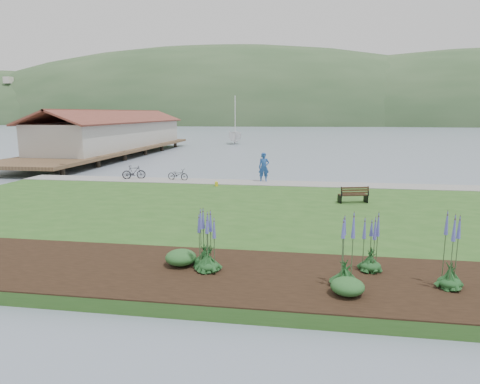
% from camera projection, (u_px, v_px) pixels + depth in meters
% --- Properties ---
extents(ground, '(600.00, 600.00, 0.00)m').
position_uv_depth(ground, '(247.00, 212.00, 22.33)').
color(ground, slate).
rests_on(ground, ground).
extents(lawn, '(34.00, 20.00, 0.40)m').
position_uv_depth(lawn, '(241.00, 217.00, 20.35)').
color(lawn, '#274F1C').
rests_on(lawn, ground).
extents(shoreline_path, '(34.00, 2.20, 0.03)m').
position_uv_depth(shoreline_path, '(261.00, 183.00, 28.95)').
color(shoreline_path, gray).
rests_on(shoreline_path, lawn).
extents(garden_bed, '(24.00, 4.40, 0.04)m').
position_uv_depth(garden_bed, '(303.00, 278.00, 12.28)').
color(garden_bed, black).
rests_on(garden_bed, lawn).
extents(far_hillside, '(580.00, 80.00, 38.00)m').
position_uv_depth(far_hillside, '(348.00, 125.00, 184.32)').
color(far_hillside, '#2E4B2A').
rests_on(far_hillside, ground).
extents(pier_pavilion, '(8.00, 36.00, 5.40)m').
position_uv_depth(pier_pavilion, '(116.00, 133.00, 51.65)').
color(pier_pavilion, '#4C3826').
rests_on(pier_pavilion, ground).
extents(park_bench, '(1.60, 0.98, 0.93)m').
position_uv_depth(park_bench, '(354.00, 194.00, 22.49)').
color(park_bench, black).
rests_on(park_bench, lawn).
extents(person, '(0.95, 0.74, 2.35)m').
position_uv_depth(person, '(264.00, 165.00, 29.31)').
color(person, navy).
rests_on(person, lawn).
extents(bicycle_a, '(0.82, 1.62, 0.81)m').
position_uv_depth(bicycle_a, '(178.00, 174.00, 30.09)').
color(bicycle_a, black).
rests_on(bicycle_a, lawn).
extents(bicycle_b, '(1.05, 1.69, 0.98)m').
position_uv_depth(bicycle_b, '(134.00, 172.00, 30.58)').
color(bicycle_b, black).
rests_on(bicycle_b, lawn).
extents(sailboat, '(11.28, 11.41, 24.85)m').
position_uv_depth(sailboat, '(235.00, 144.00, 70.70)').
color(sailboat, silver).
rests_on(sailboat, ground).
extents(pannier, '(0.26, 0.31, 0.28)m').
position_uv_depth(pannier, '(216.00, 184.00, 27.72)').
color(pannier, gold).
rests_on(pannier, lawn).
extents(echium_0, '(0.62, 0.62, 2.25)m').
position_uv_depth(echium_0, '(345.00, 255.00, 11.53)').
color(echium_0, '#163C1B').
rests_on(echium_0, garden_bed).
extents(echium_1, '(0.62, 0.62, 1.91)m').
position_uv_depth(echium_1, '(372.00, 246.00, 12.64)').
color(echium_1, '#163C1B').
rests_on(echium_1, garden_bed).
extents(echium_2, '(0.62, 0.62, 2.23)m').
position_uv_depth(echium_2, '(452.00, 258.00, 11.38)').
color(echium_2, '#163C1B').
rests_on(echium_2, garden_bed).
extents(echium_4, '(0.62, 0.62, 2.16)m').
position_uv_depth(echium_4, '(204.00, 241.00, 12.99)').
color(echium_4, '#163C1B').
rests_on(echium_4, garden_bed).
extents(echium_5, '(0.62, 0.62, 2.08)m').
position_uv_depth(echium_5, '(208.00, 244.00, 12.62)').
color(echium_5, '#163C1B').
rests_on(echium_5, garden_bed).
extents(shrub_0, '(0.96, 0.96, 0.48)m').
position_uv_depth(shrub_0, '(181.00, 257.00, 13.23)').
color(shrub_0, '#1E4C21').
rests_on(shrub_0, garden_bed).
extents(shrub_1, '(0.88, 0.88, 0.44)m').
position_uv_depth(shrub_1, '(347.00, 286.00, 11.07)').
color(shrub_1, '#1E4C21').
rests_on(shrub_1, garden_bed).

